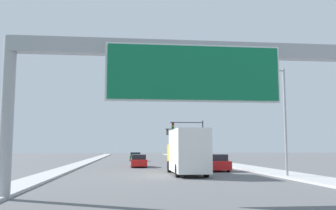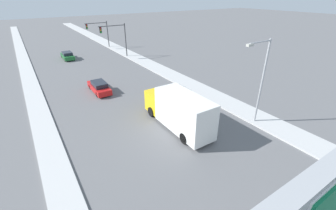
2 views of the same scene
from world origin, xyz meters
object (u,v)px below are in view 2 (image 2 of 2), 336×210
car_near_right (68,56)px  car_far_center (99,87)px  truck_box_primary (179,110)px  traffic_light_near_intersection (117,35)px  street_lamp_right (261,76)px  car_far_left (179,95)px  traffic_light_mid_block (100,30)px

car_near_right → car_far_center: car_far_center is taller
truck_box_primary → car_far_center: bearing=105.6°
traffic_light_near_intersection → street_lamp_right: street_lamp_right is taller
street_lamp_right → car_far_left: bearing=109.8°
car_far_left → traffic_light_mid_block: traffic_light_mid_block is taller
car_far_center → truck_box_primary: bearing=-74.4°
car_far_center → truck_box_primary: size_ratio=0.57×
car_far_center → traffic_light_mid_block: (8.62, 24.49, 3.29)m
truck_box_primary → car_far_left: bearing=54.2°
car_near_right → street_lamp_right: bearing=-74.0°
car_near_right → traffic_light_mid_block: traffic_light_mid_block is taller
traffic_light_near_intersection → street_lamp_right: (1.34, -30.30, 0.55)m
traffic_light_mid_block → car_far_left: bearing=-92.9°
car_far_left → street_lamp_right: street_lamp_right is taller
car_near_right → truck_box_primary: bearing=-83.6°
car_far_left → traffic_light_mid_block: 32.34m
car_near_right → car_far_left: (7.00, -26.55, 0.07)m
car_far_center → street_lamp_right: size_ratio=0.59×
car_far_center → traffic_light_near_intersection: traffic_light_near_intersection is taller
traffic_light_mid_block → street_lamp_right: bearing=-88.1°
car_far_center → traffic_light_mid_block: size_ratio=0.83×
car_near_right → truck_box_primary: truck_box_primary is taller
car_near_right → car_far_left: bearing=-75.2°
traffic_light_near_intersection → traffic_light_mid_block: size_ratio=1.09×
traffic_light_near_intersection → street_lamp_right: bearing=-87.5°
car_near_right → car_far_left: car_far_left is taller
traffic_light_near_intersection → traffic_light_mid_block: traffic_light_near_intersection is taller
traffic_light_near_intersection → street_lamp_right: size_ratio=0.78×
car_far_center → truck_box_primary: (3.50, -12.49, 1.14)m
car_far_left → traffic_light_mid_block: bearing=87.1°
car_near_right → car_far_center: bearing=-90.0°
car_far_left → street_lamp_right: 9.61m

